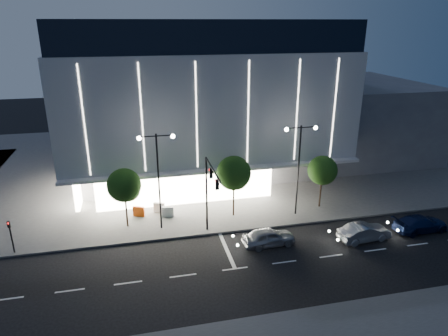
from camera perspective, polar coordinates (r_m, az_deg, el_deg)
name	(u,v)px	position (r m, az deg, el deg)	size (l,w,h in m)	color
ground	(206,261)	(32.38, -2.61, -13.16)	(160.00, 160.00, 0.00)	black
sidewalk_museum	(210,160)	(54.53, -1.96, 1.20)	(70.00, 40.00, 0.15)	#474747
museum	(196,95)	(50.29, -4.02, 10.37)	(30.00, 25.80, 18.00)	#4C4C51
annex_building	(354,117)	(60.55, 18.04, 6.99)	(16.00, 20.00, 10.00)	#4C4C51
traffic_mast	(210,186)	(33.08, -2.08, -2.52)	(0.33, 5.89, 7.07)	black
street_lamp_west	(158,168)	(34.78, -9.41, 0.01)	(3.16, 0.36, 9.00)	black
street_lamp_east	(299,157)	(37.68, 10.69, 1.51)	(3.16, 0.36, 9.00)	black
ped_signal_far	(11,233)	(36.51, -28.17, -8.24)	(0.22, 0.24, 3.00)	black
tree_left	(125,187)	(36.42, -14.02, -2.65)	(3.02, 3.02, 5.72)	black
tree_mid	(234,175)	(37.29, 1.44, -0.98)	(3.25, 3.25, 6.15)	black
tree_right	(322,172)	(40.48, 13.89, -0.53)	(2.91, 2.91, 5.51)	black
car_lead	(269,237)	(34.24, 6.42, -9.78)	(1.80, 4.48, 1.53)	#94959A
car_second	(364,232)	(36.78, 19.41, -8.66)	(1.60, 4.60, 1.52)	#96999D
car_third	(420,224)	(40.27, 26.24, -7.13)	(2.06, 5.06, 1.47)	#111B41
barrier_b	(159,207)	(39.86, -9.25, -5.57)	(1.10, 0.25, 1.00)	silver
barrier_c	(139,211)	(39.40, -12.10, -6.09)	(1.10, 0.25, 1.00)	#E6480C
barrier_d	(168,212)	(38.86, -8.00, -6.21)	(1.10, 0.25, 1.00)	silver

